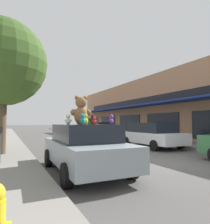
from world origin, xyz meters
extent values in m
plane|color=#514F4C|center=(0.00, 0.00, 0.00)|extent=(260.00, 260.00, 0.00)
cube|color=tan|center=(14.56, 10.09, 3.09)|extent=(14.88, 31.63, 6.19)
cube|color=navy|center=(6.29, 10.09, 3.19)|extent=(1.68, 26.57, 0.12)
cube|color=black|center=(7.08, 10.09, 3.74)|extent=(0.08, 25.30, 0.70)
cube|color=black|center=(7.09, 7.45, 1.40)|extent=(0.06, 4.01, 2.00)
cube|color=black|center=(7.09, 12.72, 1.40)|extent=(0.06, 4.01, 2.00)
cube|color=black|center=(7.09, 17.99, 1.40)|extent=(0.06, 4.01, 2.00)
cube|color=black|center=(7.09, 23.26, 1.40)|extent=(0.06, 4.01, 2.00)
cube|color=#8C999E|center=(-3.07, -0.28, 0.63)|extent=(1.95, 4.23, 0.66)
cube|color=black|center=(-3.07, -0.28, 1.23)|extent=(1.68, 2.34, 0.52)
cylinder|color=black|center=(-3.94, 1.04, 0.30)|extent=(0.21, 0.61, 0.60)
cylinder|color=black|center=(-2.13, 0.99, 0.30)|extent=(0.21, 0.61, 0.60)
cylinder|color=black|center=(-4.00, -1.55, 0.30)|extent=(0.21, 0.61, 0.60)
cylinder|color=black|center=(-2.20, -1.60, 0.30)|extent=(0.21, 0.61, 0.60)
ellipsoid|color=olive|center=(-3.17, -0.20, 1.78)|extent=(0.51, 0.46, 0.57)
sphere|color=olive|center=(-3.17, -0.20, 2.20)|extent=(0.43, 0.43, 0.36)
sphere|color=olive|center=(-3.04, -0.23, 2.34)|extent=(0.18, 0.18, 0.15)
sphere|color=olive|center=(-3.30, -0.17, 2.34)|extent=(0.18, 0.18, 0.15)
sphere|color=tan|center=(-3.14, -0.05, 2.18)|extent=(0.16, 0.16, 0.14)
sphere|color=olive|center=(-2.94, -0.22, 1.88)|extent=(0.25, 0.25, 0.21)
sphere|color=olive|center=(-3.39, -0.11, 1.88)|extent=(0.25, 0.25, 0.21)
ellipsoid|color=black|center=(-2.65, 0.05, 1.60)|extent=(0.20, 0.19, 0.21)
sphere|color=black|center=(-2.65, 0.05, 1.75)|extent=(0.17, 0.17, 0.13)
sphere|color=black|center=(-2.60, 0.07, 1.80)|extent=(0.07, 0.07, 0.06)
sphere|color=black|center=(-2.69, 0.04, 1.80)|extent=(0.07, 0.07, 0.06)
sphere|color=#3A3A3D|center=(-2.67, 0.11, 1.74)|extent=(0.07, 0.07, 0.05)
sphere|color=black|center=(-2.57, 0.09, 1.63)|extent=(0.10, 0.10, 0.08)
sphere|color=black|center=(-2.73, 0.03, 1.63)|extent=(0.10, 0.10, 0.08)
ellipsoid|color=purple|center=(-2.44, -0.90, 1.59)|extent=(0.19, 0.19, 0.19)
sphere|color=purple|center=(-2.44, -0.90, 1.73)|extent=(0.17, 0.17, 0.12)
sphere|color=purple|center=(-2.41, -0.87, 1.78)|extent=(0.07, 0.07, 0.05)
sphere|color=purple|center=(-2.47, -0.93, 1.78)|extent=(0.07, 0.07, 0.05)
sphere|color=#BA67ED|center=(-2.48, -0.86, 1.72)|extent=(0.07, 0.07, 0.05)
sphere|color=purple|center=(-2.39, -0.84, 1.62)|extent=(0.10, 0.10, 0.07)
sphere|color=purple|center=(-2.50, -0.94, 1.62)|extent=(0.10, 0.10, 0.07)
ellipsoid|color=red|center=(-2.98, -0.83, 1.57)|extent=(0.13, 0.12, 0.15)
sphere|color=red|center=(-2.98, -0.83, 1.68)|extent=(0.11, 0.11, 0.10)
sphere|color=red|center=(-2.94, -0.83, 1.72)|extent=(0.05, 0.05, 0.04)
sphere|color=red|center=(-3.01, -0.82, 1.72)|extent=(0.05, 0.05, 0.04)
sphere|color=#FF4741|center=(-2.97, -0.79, 1.67)|extent=(0.04, 0.04, 0.04)
sphere|color=red|center=(-2.92, -0.83, 1.59)|extent=(0.06, 0.06, 0.06)
sphere|color=red|center=(-3.04, -0.81, 1.59)|extent=(0.06, 0.06, 0.06)
ellipsoid|color=white|center=(-3.34, 0.65, 1.57)|extent=(0.16, 0.17, 0.16)
sphere|color=white|center=(-3.34, 0.65, 1.69)|extent=(0.15, 0.15, 0.10)
sphere|color=white|center=(-3.31, 0.68, 1.73)|extent=(0.06, 0.06, 0.04)
sphere|color=white|center=(-3.36, 0.63, 1.73)|extent=(0.06, 0.06, 0.04)
sphere|color=white|center=(-3.37, 0.68, 1.69)|extent=(0.06, 0.06, 0.04)
sphere|color=white|center=(-3.30, 0.71, 1.60)|extent=(0.09, 0.09, 0.06)
sphere|color=white|center=(-3.39, 0.61, 1.60)|extent=(0.09, 0.09, 0.06)
ellipsoid|color=beige|center=(-3.59, -0.22, 1.59)|extent=(0.19, 0.18, 0.19)
sphere|color=beige|center=(-3.59, -0.22, 1.73)|extent=(0.16, 0.16, 0.12)
sphere|color=beige|center=(-3.55, -0.24, 1.78)|extent=(0.07, 0.07, 0.05)
sphere|color=beige|center=(-3.63, -0.20, 1.78)|extent=(0.07, 0.07, 0.05)
sphere|color=white|center=(-3.57, -0.18, 1.72)|extent=(0.06, 0.06, 0.05)
sphere|color=beige|center=(-3.52, -0.25, 1.62)|extent=(0.09, 0.09, 0.07)
sphere|color=beige|center=(-3.66, -0.18, 1.62)|extent=(0.09, 0.09, 0.07)
ellipsoid|color=orange|center=(-2.95, 0.75, 1.59)|extent=(0.18, 0.19, 0.19)
sphere|color=orange|center=(-2.95, 0.75, 1.73)|extent=(0.17, 0.17, 0.12)
sphere|color=orange|center=(-2.92, 0.72, 1.77)|extent=(0.07, 0.07, 0.05)
sphere|color=orange|center=(-2.97, 0.79, 1.77)|extent=(0.07, 0.07, 0.05)
sphere|color=#FFBA41|center=(-2.90, 0.78, 1.72)|extent=(0.06, 0.06, 0.05)
sphere|color=orange|center=(-2.90, 0.69, 1.62)|extent=(0.10, 0.10, 0.07)
sphere|color=orange|center=(-2.98, 0.82, 1.62)|extent=(0.10, 0.10, 0.07)
ellipsoid|color=yellow|center=(-3.31, -0.99, 1.59)|extent=(0.19, 0.20, 0.20)
sphere|color=yellow|center=(-3.31, -0.99, 1.74)|extent=(0.17, 0.17, 0.13)
sphere|color=yellow|center=(-3.29, -0.95, 1.78)|extent=(0.07, 0.07, 0.05)
sphere|color=yellow|center=(-3.33, -1.03, 1.78)|extent=(0.07, 0.07, 0.05)
sphere|color=#FFFF4D|center=(-3.36, -0.97, 1.73)|extent=(0.06, 0.06, 0.05)
sphere|color=yellow|center=(-3.28, -0.92, 1.62)|extent=(0.10, 0.10, 0.07)
sphere|color=yellow|center=(-3.36, -1.06, 1.62)|extent=(0.10, 0.10, 0.07)
ellipsoid|color=teal|center=(-3.43, -1.08, 1.59)|extent=(0.18, 0.16, 0.19)
sphere|color=teal|center=(-3.43, -1.08, 1.73)|extent=(0.15, 0.15, 0.12)
sphere|color=teal|center=(-3.38, -1.07, 1.78)|extent=(0.06, 0.06, 0.05)
sphere|color=teal|center=(-3.47, -1.09, 1.78)|extent=(0.06, 0.06, 0.05)
sphere|color=#47CDC6|center=(-3.44, -1.03, 1.72)|extent=(0.06, 0.06, 0.05)
sphere|color=teal|center=(-3.36, -1.05, 1.62)|extent=(0.09, 0.09, 0.07)
sphere|color=teal|center=(-3.50, -1.09, 1.62)|extent=(0.09, 0.09, 0.07)
ellipsoid|color=green|center=(-2.76, 0.09, 1.57)|extent=(0.14, 0.13, 0.15)
sphere|color=green|center=(-2.76, 0.09, 1.68)|extent=(0.12, 0.12, 0.10)
sphere|color=green|center=(-2.73, 0.10, 1.72)|extent=(0.05, 0.05, 0.04)
sphere|color=green|center=(-2.80, 0.08, 1.72)|extent=(0.05, 0.05, 0.04)
sphere|color=#5ADA6D|center=(-2.78, 0.13, 1.67)|extent=(0.05, 0.05, 0.04)
sphere|color=green|center=(-2.71, 0.11, 1.59)|extent=(0.07, 0.07, 0.06)
sphere|color=green|center=(-2.82, 0.07, 1.59)|extent=(0.07, 0.07, 0.06)
cube|color=silver|center=(2.90, 3.74, 0.62)|extent=(1.96, 4.49, 0.64)
cube|color=black|center=(2.90, 3.74, 1.24)|extent=(1.73, 2.90, 0.60)
cylinder|color=black|center=(1.94, 5.13, 0.30)|extent=(0.20, 0.60, 0.60)
cylinder|color=black|center=(3.86, 5.13, 0.30)|extent=(0.20, 0.60, 0.60)
cylinder|color=black|center=(1.94, 2.35, 0.30)|extent=(0.20, 0.60, 0.60)
cylinder|color=black|center=(3.86, 2.35, 0.30)|extent=(0.20, 0.60, 0.60)
cube|color=black|center=(2.90, 11.51, 0.65)|extent=(1.81, 4.32, 0.69)
cube|color=black|center=(2.90, 11.51, 1.29)|extent=(1.59, 2.84, 0.60)
cylinder|color=black|center=(2.01, 12.85, 0.30)|extent=(0.20, 0.60, 0.60)
cylinder|color=black|center=(3.79, 12.85, 0.30)|extent=(0.20, 0.60, 0.60)
cylinder|color=black|center=(2.01, 10.17, 0.30)|extent=(0.20, 0.60, 0.60)
cylinder|color=black|center=(3.79, 10.17, 0.30)|extent=(0.20, 0.60, 0.60)
cylinder|color=brown|center=(-5.53, 3.91, 1.39)|extent=(0.45, 0.45, 2.47)
sphere|color=#3D5B23|center=(-5.53, 3.91, 4.31)|extent=(3.98, 3.98, 3.98)
cylinder|color=#4C4C51|center=(-5.49, 1.41, 0.68)|extent=(0.06, 0.06, 1.05)
cube|color=#2D2D33|center=(-5.49, 1.41, 1.32)|extent=(0.14, 0.10, 0.22)
camera|label=1|loc=(-5.30, -6.26, 1.55)|focal=32.00mm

